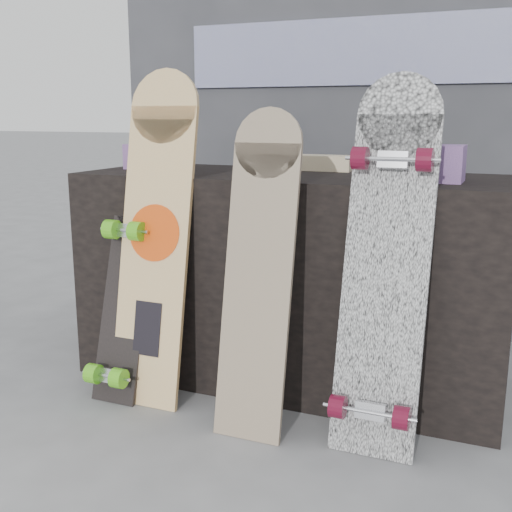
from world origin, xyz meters
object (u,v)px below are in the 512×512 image
at_px(longboard_cascadia, 387,257).
at_px(skateboard_dark, 123,290).
at_px(longboard_celtic, 259,264).
at_px(longboard_geisha, 156,228).
at_px(vendor_table, 292,278).

bearing_deg(longboard_cascadia, skateboard_dark, -178.33).
relative_size(longboard_celtic, longboard_cascadia, 0.91).
xyz_separation_m(longboard_geisha, skateboard_dark, (-0.11, -0.05, -0.23)).
bearing_deg(vendor_table, skateboard_dark, -142.44).
distance_m(longboard_geisha, skateboard_dark, 0.26).
xyz_separation_m(vendor_table, longboard_cascadia, (0.43, -0.36, 0.20)).
bearing_deg(vendor_table, longboard_cascadia, -40.07).
relative_size(vendor_table, longboard_geisha, 1.36).
bearing_deg(longboard_celtic, longboard_cascadia, 10.28).
bearing_deg(longboard_geisha, longboard_cascadia, -1.73).
relative_size(longboard_cascadia, skateboard_dark, 1.47).
bearing_deg(longboard_geisha, vendor_table, 40.64).
relative_size(vendor_table, skateboard_dark, 2.05).
bearing_deg(longboard_cascadia, longboard_geisha, 178.27).
xyz_separation_m(longboard_geisha, longboard_cascadia, (0.83, -0.02, -0.03)).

